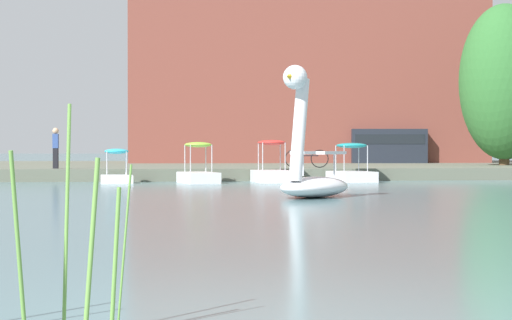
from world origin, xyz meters
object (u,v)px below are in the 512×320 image
at_px(pedal_boat_cyan, 117,174).
at_px(person_on_path, 56,147).
at_px(pedal_boat_red, 272,170).
at_px(pedal_boat_teal, 352,171).
at_px(parked_van, 388,145).
at_px(bicycle_parked, 307,159).
at_px(swan_boat, 311,169).
at_px(tree_willow_overhanging, 504,82).
at_px(pedal_boat_lime, 198,172).

relative_size(pedal_boat_cyan, person_on_path, 1.18).
relative_size(pedal_boat_red, pedal_boat_cyan, 1.13).
relative_size(pedal_boat_teal, parked_van, 0.53).
relative_size(pedal_boat_red, parked_van, 0.50).
relative_size(pedal_boat_teal, bicycle_parked, 1.25).
bearing_deg(swan_boat, tree_willow_overhanging, 56.12).
height_order(pedal_boat_red, pedal_boat_lime, pedal_boat_red).
xyz_separation_m(pedal_boat_red, tree_willow_overhanging, (12.54, 8.13, 4.11)).
relative_size(pedal_boat_red, person_on_path, 1.33).
distance_m(pedal_boat_cyan, parked_van, 21.55).
xyz_separation_m(pedal_boat_red, pedal_boat_cyan, (-5.90, -0.17, -0.10)).
height_order(bicycle_parked, parked_van, parked_van).
bearing_deg(swan_boat, person_on_path, 120.60).
distance_m(pedal_boat_teal, bicycle_parked, 3.32).
distance_m(pedal_boat_cyan, bicycle_parked, 8.46).
distance_m(swan_boat, parked_van, 28.28).
xyz_separation_m(pedal_boat_red, person_on_path, (-8.44, 2.51, 0.92)).
xyz_separation_m(pedal_boat_teal, pedal_boat_lime, (-5.99, -0.48, -0.01)).
xyz_separation_m(swan_boat, pedal_boat_red, (0.38, 11.12, -0.28)).
height_order(pedal_boat_teal, parked_van, parked_van).
xyz_separation_m(pedal_boat_red, bicycle_parked, (1.89, 3.09, 0.42)).
relative_size(swan_boat, pedal_boat_teal, 1.47).
bearing_deg(parked_van, tree_willow_overhanging, -62.78).
bearing_deg(pedal_boat_teal, pedal_boat_cyan, -178.61).
relative_size(swan_boat, person_on_path, 2.07).
bearing_deg(tree_willow_overhanging, pedal_boat_lime, -150.92).
relative_size(swan_boat, bicycle_parked, 1.84).
height_order(pedal_boat_red, parked_van, parked_van).
relative_size(pedal_boat_teal, tree_willow_overhanging, 0.29).
bearing_deg(parked_van, pedal_boat_lime, -125.56).
bearing_deg(bicycle_parked, pedal_boat_lime, -143.38).
bearing_deg(parked_van, person_on_path, -142.43).
relative_size(tree_willow_overhanging, bicycle_parked, 4.27).
relative_size(pedal_boat_cyan, bicycle_parked, 1.05).
bearing_deg(pedal_boat_teal, pedal_boat_lime, -175.45).
xyz_separation_m(pedal_boat_teal, tree_willow_overhanging, (9.40, 8.08, 4.14)).
bearing_deg(swan_boat, bicycle_parked, 80.92).
height_order(pedal_boat_lime, person_on_path, person_on_path).
xyz_separation_m(pedal_boat_lime, bicycle_parked, (4.73, 3.52, 0.46)).
xyz_separation_m(pedal_boat_teal, parked_van, (5.52, 15.62, 1.10)).
relative_size(swan_boat, pedal_boat_cyan, 1.76).
relative_size(swan_boat, pedal_boat_red, 1.55).
distance_m(pedal_boat_lime, person_on_path, 6.39).
bearing_deg(pedal_boat_lime, pedal_boat_cyan, 175.18).
distance_m(pedal_boat_red, tree_willow_overhanging, 15.50).
height_order(swan_boat, pedal_boat_cyan, swan_boat).
xyz_separation_m(swan_boat, parked_van, (9.05, 26.78, 0.79)).
relative_size(pedal_boat_lime, parked_van, 0.56).
distance_m(tree_willow_overhanging, parked_van, 9.01).
bearing_deg(pedal_boat_cyan, bicycle_parked, 22.70).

